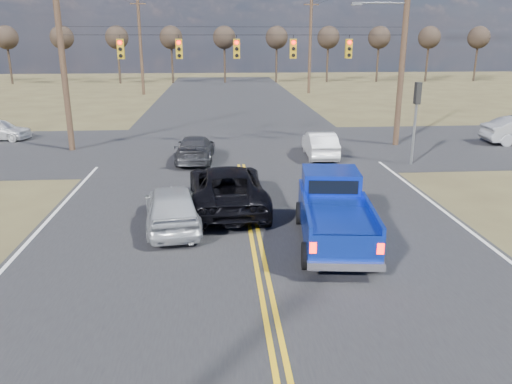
{
  "coord_description": "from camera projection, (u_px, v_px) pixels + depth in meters",
  "views": [
    {
      "loc": [
        -1.05,
        -9.27,
        5.86
      ],
      "look_at": [
        0.02,
        4.76,
        1.5
      ],
      "focal_mm": 35.0,
      "sensor_mm": 36.0,
      "label": 1
    }
  ],
  "objects": [
    {
      "name": "utility_poles",
      "position": [
        237.0,
        51.0,
        25.28
      ],
      "size": [
        19.6,
        58.32,
        10.0
      ],
      "color": "#473323",
      "rests_on": "ground"
    },
    {
      "name": "treeline",
      "position": [
        232.0,
        40.0,
        34.63
      ],
      "size": [
        87.0,
        117.8,
        7.4
      ],
      "color": "#33261C",
      "rests_on": "ground"
    },
    {
      "name": "road_cross",
      "position": [
        238.0,
        148.0,
        27.78
      ],
      "size": [
        120.0,
        12.0,
        0.02
      ],
      "primitive_type": "cube",
      "color": "#28282B",
      "rests_on": "ground"
    },
    {
      "name": "signal_gantry",
      "position": [
        246.0,
        54.0,
        26.11
      ],
      "size": [
        19.6,
        4.83,
        10.0
      ],
      "color": "#473323",
      "rests_on": "ground"
    },
    {
      "name": "ground",
      "position": [
        272.0,
        325.0,
        10.63
      ],
      "size": [
        160.0,
        160.0,
        0.0
      ],
      "primitive_type": "plane",
      "color": "brown",
      "rests_on": "ground"
    },
    {
      "name": "silver_suv",
      "position": [
        172.0,
        206.0,
        15.91
      ],
      "size": [
        2.2,
        4.37,
        1.43
      ],
      "primitive_type": "imported",
      "rotation": [
        0.0,
        0.0,
        3.27
      ],
      "color": "#B4B8BD",
      "rests_on": "ground"
    },
    {
      "name": "white_car_queue",
      "position": [
        320.0,
        144.0,
        25.45
      ],
      "size": [
        1.57,
        4.04,
        1.31
      ],
      "primitive_type": "imported",
      "rotation": [
        0.0,
        0.0,
        3.1
      ],
      "color": "white",
      "rests_on": "ground"
    },
    {
      "name": "road_main",
      "position": [
        246.0,
        189.0,
        20.16
      ],
      "size": [
        14.0,
        120.0,
        0.02
      ],
      "primitive_type": "cube",
      "color": "#28282B",
      "rests_on": "ground"
    },
    {
      "name": "pickup_truck",
      "position": [
        334.0,
        213.0,
        14.68
      ],
      "size": [
        2.49,
        5.31,
        1.93
      ],
      "rotation": [
        0.0,
        0.0,
        -0.11
      ],
      "color": "black",
      "rests_on": "ground"
    },
    {
      "name": "black_suv",
      "position": [
        227.0,
        188.0,
        17.66
      ],
      "size": [
        2.84,
        5.73,
        1.56
      ],
      "primitive_type": "imported",
      "rotation": [
        0.0,
        0.0,
        3.19
      ],
      "color": "black",
      "rests_on": "ground"
    },
    {
      "name": "dgrey_car_queue",
      "position": [
        195.0,
        149.0,
        24.58
      ],
      "size": [
        1.96,
        4.41,
        1.26
      ],
      "primitive_type": "imported",
      "rotation": [
        0.0,
        0.0,
        3.09
      ],
      "color": "#35363B",
      "rests_on": "ground"
    }
  ]
}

